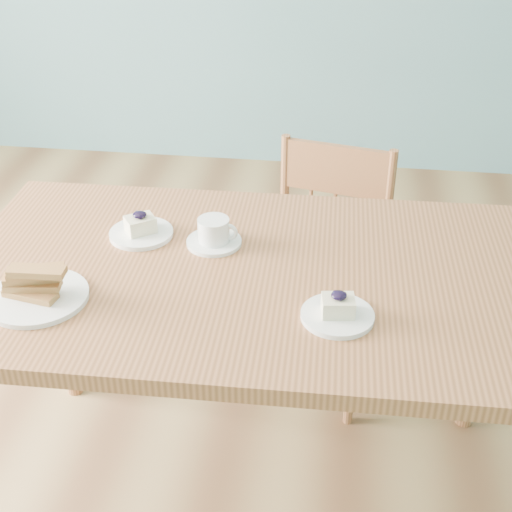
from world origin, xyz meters
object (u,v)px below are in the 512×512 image
biscotti_plate (36,289)px  dining_table (252,296)px  cheesecake_plate_far (141,230)px  coffee_cup (214,234)px  dining_chair (322,273)px  cheesecake_plate_near (338,311)px

biscotti_plate → dining_table: bearing=21.9°
cheesecake_plate_far → coffee_cup: same height
dining_chair → biscotti_plate: bearing=-117.9°
cheesecake_plate_far → biscotti_plate: 0.36m
biscotti_plate → dining_chair: bearing=49.7°
cheesecake_plate_near → coffee_cup: size_ratio=1.14×
dining_chair → cheesecake_plate_far: (-0.47, -0.43, 0.37)m
coffee_cup → cheesecake_plate_far: bearing=-177.9°
cheesecake_plate_near → biscotti_plate: bearing=-178.2°
cheesecake_plate_near → coffee_cup: 0.44m
dining_chair → biscotti_plate: 1.05m
dining_chair → cheesecake_plate_near: cheesecake_plate_near is taller
dining_table → biscotti_plate: 0.52m
dining_table → coffee_cup: 0.19m
coffee_cup → biscotti_plate: (-0.36, -0.30, -0.00)m
dining_chair → cheesecake_plate_near: (0.06, -0.72, 0.37)m
coffee_cup → biscotti_plate: biscotti_plate is taller
cheesecake_plate_near → cheesecake_plate_far: (-0.53, 0.30, 0.00)m
dining_table → biscotti_plate: biscotti_plate is taller
coffee_cup → dining_table: bearing=-38.3°
cheesecake_plate_far → coffee_cup: size_ratio=1.17×
cheesecake_plate_near → cheesecake_plate_far: 0.61m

